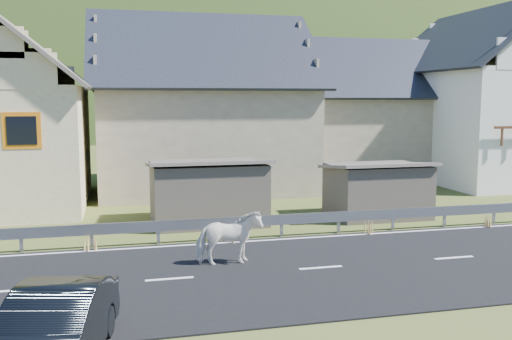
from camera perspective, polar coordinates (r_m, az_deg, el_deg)
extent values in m
plane|color=#3B4E1A|center=(15.50, 6.47, -9.83)|extent=(160.00, 160.00, 0.00)
cube|color=black|center=(15.49, 6.47, -9.76)|extent=(60.00, 7.00, 0.04)
cube|color=silver|center=(15.48, 6.47, -9.67)|extent=(60.00, 6.60, 0.01)
cube|color=#93969B|center=(18.73, 2.58, -4.98)|extent=(28.00, 0.08, 0.34)
cube|color=#93969B|center=(18.29, -22.43, -6.56)|extent=(0.10, 0.06, 0.70)
cube|color=#93969B|center=(18.09, -16.12, -6.44)|extent=(0.10, 0.06, 0.70)
cube|color=#93969B|center=(18.11, -9.75, -6.24)|extent=(0.10, 0.06, 0.70)
cube|color=#93969B|center=(18.35, -3.47, -5.98)|extent=(0.10, 0.06, 0.70)
cube|color=#93969B|center=(18.80, 2.56, -5.65)|extent=(0.10, 0.06, 0.70)
cube|color=#93969B|center=(19.45, 8.25, -5.28)|extent=(0.10, 0.06, 0.70)
cube|color=#93969B|center=(20.27, 13.51, -4.90)|extent=(0.10, 0.06, 0.70)
cube|color=#93969B|center=(21.26, 18.33, -4.51)|extent=(0.10, 0.06, 0.70)
cube|color=#93969B|center=(22.37, 22.68, -4.13)|extent=(0.10, 0.06, 0.70)
cube|color=brown|center=(20.91, -4.87, -2.27)|extent=(4.30, 3.30, 2.40)
cube|color=brown|center=(22.40, 12.01, -2.03)|extent=(3.80, 2.90, 2.20)
cube|color=orange|center=(21.65, -22.38, 3.67)|extent=(1.30, 0.12, 1.30)
cube|color=tan|center=(29.26, -5.57, 3.18)|extent=(10.00, 9.00, 5.00)
cube|color=tan|center=(34.06, 10.84, 3.31)|extent=(9.00, 8.00, 4.60)
cube|color=silver|center=(34.46, 22.12, 4.12)|extent=(8.00, 10.00, 6.00)
ellipsoid|color=#253C17|center=(195.69, -10.73, -0.15)|extent=(440.00, 280.00, 260.00)
imported|color=white|center=(15.53, -2.74, -6.79)|extent=(0.86, 1.77, 1.47)
imported|color=black|center=(10.45, -19.63, -14.86)|extent=(2.19, 4.30, 1.35)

